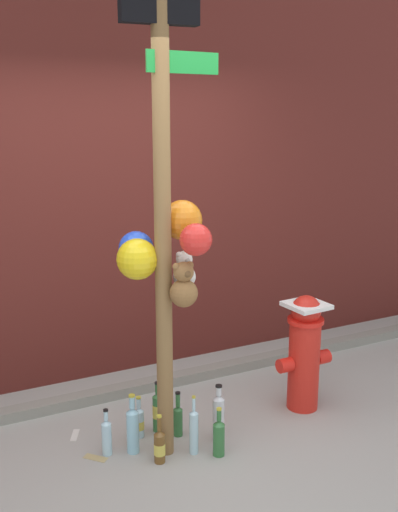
% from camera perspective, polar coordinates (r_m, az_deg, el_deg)
% --- Properties ---
extents(ground_plane, '(14.00, 14.00, 0.00)m').
position_cam_1_polar(ground_plane, '(3.79, -0.61, -20.26)').
color(ground_plane, '#9E9B93').
extents(building_wall, '(10.00, 0.20, 3.23)m').
position_cam_1_polar(building_wall, '(4.76, -9.81, 7.46)').
color(building_wall, '#561E19').
rests_on(building_wall, ground_plane).
extents(curb_strip, '(8.00, 0.12, 0.08)m').
position_cam_1_polar(curb_strip, '(4.71, -7.07, -12.55)').
color(curb_strip, gray).
rests_on(curb_strip, ground_plane).
extents(memorial_post, '(0.63, 0.54, 2.93)m').
position_cam_1_polar(memorial_post, '(3.49, -3.42, 4.19)').
color(memorial_post, olive).
rests_on(memorial_post, ground_plane).
extents(fire_hydrant, '(0.43, 0.29, 0.85)m').
position_cam_1_polar(fire_hydrant, '(4.40, 10.01, -8.80)').
color(fire_hydrant, red).
rests_on(fire_hydrant, ground_plane).
extents(bottle_0, '(0.07, 0.07, 0.29)m').
position_cam_1_polar(bottle_0, '(4.14, -5.73, -15.42)').
color(bottle_0, '#B2DBEA').
rests_on(bottle_0, ground_plane).
extents(bottle_1, '(0.06, 0.06, 0.31)m').
position_cam_1_polar(bottle_1, '(3.97, -8.79, -16.58)').
color(bottle_1, '#B2DBEA').
rests_on(bottle_1, ground_plane).
extents(bottle_2, '(0.08, 0.08, 0.40)m').
position_cam_1_polar(bottle_2, '(3.95, -6.33, -16.01)').
color(bottle_2, '#93CCE0').
rests_on(bottle_2, ground_plane).
extents(bottle_3, '(0.06, 0.06, 0.31)m').
position_cam_1_polar(bottle_3, '(4.13, -2.02, -15.21)').
color(bottle_3, '#337038').
rests_on(bottle_3, ground_plane).
extents(bottle_4, '(0.07, 0.07, 0.32)m').
position_cam_1_polar(bottle_4, '(3.87, -3.78, -17.59)').
color(bottle_4, brown).
rests_on(bottle_4, ground_plane).
extents(bottle_5, '(0.07, 0.07, 0.36)m').
position_cam_1_polar(bottle_5, '(4.17, -3.96, -14.49)').
color(bottle_5, '#337038').
rests_on(bottle_5, ground_plane).
extents(bottle_6, '(0.07, 0.07, 0.32)m').
position_cam_1_polar(bottle_6, '(3.92, 1.90, -16.81)').
color(bottle_6, '#337038').
rests_on(bottle_6, ground_plane).
extents(bottle_7, '(0.06, 0.06, 0.39)m').
position_cam_1_polar(bottle_7, '(3.92, -0.50, -16.29)').
color(bottle_7, '#B2DBEA').
rests_on(bottle_7, ground_plane).
extents(bottle_8, '(0.08, 0.08, 0.40)m').
position_cam_1_polar(bottle_8, '(4.04, 1.87, -15.04)').
color(bottle_8, silver).
rests_on(bottle_8, ground_plane).
extents(litter_0, '(0.14, 0.15, 0.01)m').
position_cam_1_polar(litter_0, '(4.00, -9.84, -18.40)').
color(litter_0, tan).
rests_on(litter_0, ground_plane).
extents(litter_3, '(0.10, 0.15, 0.01)m').
position_cam_1_polar(litter_3, '(4.26, -11.74, -16.34)').
color(litter_3, silver).
rests_on(litter_3, ground_plane).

